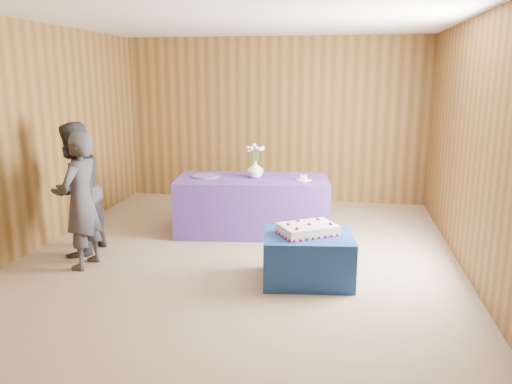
% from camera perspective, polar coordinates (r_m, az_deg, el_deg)
% --- Properties ---
extents(ground, '(6.00, 6.00, 0.00)m').
position_cam_1_polar(ground, '(5.80, -2.17, -7.81)').
color(ground, gray).
rests_on(ground, ground).
extents(room_shell, '(5.04, 6.04, 2.72)m').
position_cam_1_polar(room_shell, '(5.42, -2.34, 10.27)').
color(room_shell, brown).
rests_on(room_shell, ground).
extents(cake_table, '(0.98, 0.81, 0.50)m').
position_cam_1_polar(cake_table, '(5.20, 5.94, -7.48)').
color(cake_table, '#1B3A94').
rests_on(cake_table, ground).
extents(serving_table, '(2.10, 1.14, 0.75)m').
position_cam_1_polar(serving_table, '(6.71, -0.41, -1.51)').
color(serving_table, '#513799').
rests_on(serving_table, ground).
extents(sheet_cake, '(0.69, 0.64, 0.13)m').
position_cam_1_polar(sheet_cake, '(5.12, 5.93, -4.24)').
color(sheet_cake, silver).
rests_on(sheet_cake, cake_table).
extents(vase, '(0.27, 0.27, 0.22)m').
position_cam_1_polar(vase, '(6.64, -0.09, 2.63)').
color(vase, white).
rests_on(vase, serving_table).
extents(flower_spray, '(0.25, 0.24, 0.19)m').
position_cam_1_polar(flower_spray, '(6.59, -0.09, 4.97)').
color(flower_spray, '#2D6D2B').
rests_on(flower_spray, vase).
extents(platter, '(0.41, 0.41, 0.02)m').
position_cam_1_polar(platter, '(6.73, -5.77, 1.82)').
color(platter, '#6252A4').
rests_on(platter, serving_table).
extents(plate, '(0.22, 0.22, 0.01)m').
position_cam_1_polar(plate, '(6.50, 5.46, 1.39)').
color(plate, silver).
rests_on(plate, serving_table).
extents(cake_slice, '(0.08, 0.07, 0.09)m').
position_cam_1_polar(cake_slice, '(6.49, 5.47, 1.73)').
color(cake_slice, silver).
rests_on(cake_slice, plate).
extents(knife, '(0.24, 0.13, 0.00)m').
position_cam_1_polar(knife, '(6.31, 6.06, 0.99)').
color(knife, silver).
rests_on(knife, serving_table).
extents(guest_left, '(0.42, 0.58, 1.50)m').
position_cam_1_polar(guest_left, '(5.72, -19.35, -0.98)').
color(guest_left, '#33333C').
rests_on(guest_left, ground).
extents(guest_right, '(0.64, 0.80, 1.56)m').
position_cam_1_polar(guest_right, '(6.18, -19.94, 0.28)').
color(guest_right, '#31333B').
rests_on(guest_right, ground).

